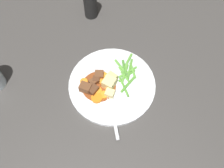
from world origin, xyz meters
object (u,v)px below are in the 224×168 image
at_px(carrot_slice_0, 104,95).
at_px(potato_chunk_2, 109,82).
at_px(carrot_slice_4, 109,88).
at_px(fork, 112,110).
at_px(carrot_slice_1, 97,89).
at_px(potato_chunk_0, 110,93).
at_px(meat_chunk_3, 99,75).
at_px(meat_chunk_1, 93,82).
at_px(carrot_slice_2, 97,98).
at_px(carrot_slice_6, 103,77).
at_px(pepper_mill, 90,3).
at_px(dinner_plate, 112,85).
at_px(carrot_slice_3, 104,81).
at_px(meat_chunk_0, 96,80).
at_px(meat_chunk_2, 93,89).
at_px(carrot_slice_5, 84,82).
at_px(potato_chunk_1, 112,78).
at_px(meat_chunk_4, 86,88).

bearing_deg(carrot_slice_0, potato_chunk_2, -142.30).
relative_size(carrot_slice_4, fork, 0.15).
bearing_deg(carrot_slice_1, carrot_slice_0, 105.78).
bearing_deg(potato_chunk_0, meat_chunk_3, -92.76).
xyz_separation_m(meat_chunk_1, fork, (-0.01, 0.11, -0.01)).
bearing_deg(carrot_slice_1, fork, 93.98).
bearing_deg(potato_chunk_0, potato_chunk_2, -114.16).
bearing_deg(carrot_slice_2, carrot_slice_4, -168.94).
xyz_separation_m(carrot_slice_6, pepper_mill, (-0.10, -0.27, 0.04)).
xyz_separation_m(dinner_plate, carrot_slice_6, (0.01, -0.03, 0.01)).
xyz_separation_m(carrot_slice_3, meat_chunk_0, (0.02, -0.02, 0.00)).
height_order(carrot_slice_6, meat_chunk_0, meat_chunk_0).
distance_m(carrot_slice_4, meat_chunk_3, 0.06).
relative_size(potato_chunk_2, meat_chunk_2, 1.19).
height_order(carrot_slice_3, carrot_slice_6, same).
xyz_separation_m(dinner_plate, pepper_mill, (-0.09, -0.31, 0.05)).
distance_m(carrot_slice_0, fork, 0.06).
bearing_deg(carrot_slice_4, meat_chunk_1, -49.73).
xyz_separation_m(carrot_slice_3, carrot_slice_5, (0.06, -0.03, -0.00)).
bearing_deg(fork, potato_chunk_0, -111.96).
distance_m(potato_chunk_1, meat_chunk_2, 0.07).
xyz_separation_m(carrot_slice_5, potato_chunk_2, (-0.06, 0.05, 0.01)).
xyz_separation_m(dinner_plate, fork, (0.05, 0.08, 0.01)).
height_order(meat_chunk_0, pepper_mill, pepper_mill).
relative_size(potato_chunk_2, pepper_mill, 0.31).
xyz_separation_m(meat_chunk_2, pepper_mill, (-0.16, -0.30, 0.04)).
relative_size(potato_chunk_1, meat_chunk_3, 1.07).
distance_m(carrot_slice_0, potato_chunk_0, 0.02).
bearing_deg(meat_chunk_0, meat_chunk_1, 8.40).
distance_m(carrot_slice_4, potato_chunk_1, 0.04).
relative_size(carrot_slice_3, meat_chunk_2, 1.15).
relative_size(potato_chunk_0, pepper_mill, 0.23).
distance_m(carrot_slice_2, carrot_slice_6, 0.08).
relative_size(carrot_slice_2, pepper_mill, 0.30).
xyz_separation_m(carrot_slice_3, pepper_mill, (-0.11, -0.29, 0.04)).
relative_size(carrot_slice_0, meat_chunk_1, 1.27).
bearing_deg(meat_chunk_3, carrot_slice_4, 95.50).
bearing_deg(meat_chunk_0, carrot_slice_2, 62.12).
height_order(carrot_slice_1, fork, carrot_slice_1).
distance_m(carrot_slice_5, potato_chunk_0, 0.09).
height_order(potato_chunk_0, meat_chunk_4, meat_chunk_4).
relative_size(carrot_slice_6, meat_chunk_2, 1.04).
xyz_separation_m(potato_chunk_0, meat_chunk_0, (0.01, -0.06, -0.00)).
distance_m(meat_chunk_1, fork, 0.11).
xyz_separation_m(carrot_slice_6, meat_chunk_3, (0.01, -0.01, 0.01)).
relative_size(dinner_plate, carrot_slice_5, 11.32).
relative_size(carrot_slice_4, meat_chunk_2, 0.79).
xyz_separation_m(carrot_slice_4, meat_chunk_0, (0.02, -0.04, 0.00)).
height_order(carrot_slice_0, potato_chunk_2, potato_chunk_2).
bearing_deg(potato_chunk_2, carrot_slice_3, -66.76).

